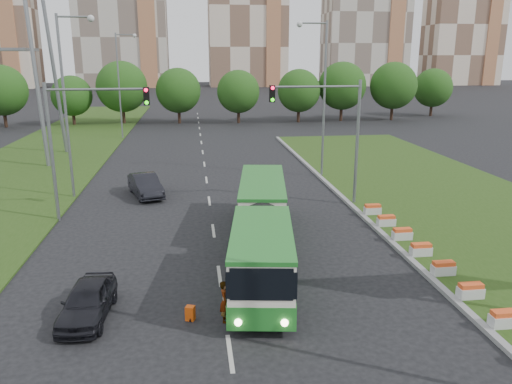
{
  "coord_description": "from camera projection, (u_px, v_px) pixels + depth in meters",
  "views": [
    {
      "loc": [
        -3.99,
        -20.32,
        9.34
      ],
      "look_at": [
        -0.81,
        4.36,
        2.6
      ],
      "focal_mm": 35.0,
      "sensor_mm": 36.0,
      "label": 1
    }
  ],
  "objects": [
    {
      "name": "ground",
      "position": [
        286.0,
        272.0,
        22.39
      ],
      "size": [
        360.0,
        360.0,
        0.0
      ],
      "primitive_type": "plane",
      "color": "black",
      "rests_on": "ground"
    },
    {
      "name": "grass_median",
      "position": [
        464.0,
        208.0,
        31.63
      ],
      "size": [
        14.0,
        60.0,
        0.15
      ],
      "primitive_type": "cube",
      "color": "#244012",
      "rests_on": "ground"
    },
    {
      "name": "median_kerb",
      "position": [
        359.0,
        212.0,
        30.77
      ],
      "size": [
        0.3,
        60.0,
        0.18
      ],
      "primitive_type": "cube",
      "color": "gray",
      "rests_on": "ground"
    },
    {
      "name": "left_verge",
      "position": [
        34.0,
        166.0,
        44.09
      ],
      "size": [
        12.0,
        110.0,
        0.1
      ],
      "primitive_type": "cube",
      "color": "#244012",
      "rests_on": "ground"
    },
    {
      "name": "lane_markings",
      "position": [
        206.0,
        174.0,
        41.16
      ],
      "size": [
        0.2,
        100.0,
        0.01
      ],
      "primitive_type": null,
      "color": "#A9A8A2",
      "rests_on": "ground"
    },
    {
      "name": "flower_planters",
      "position": [
        432.0,
        258.0,
        22.81
      ],
      "size": [
        1.1,
        15.9,
        0.6
      ],
      "primitive_type": null,
      "color": "silver",
      "rests_on": "grass_median"
    },
    {
      "name": "traffic_mast_median",
      "position": [
        333.0,
        123.0,
        31.15
      ],
      "size": [
        5.76,
        0.32,
        8.0
      ],
      "color": "slate",
      "rests_on": "ground"
    },
    {
      "name": "traffic_mast_left",
      "position": [
        79.0,
        130.0,
        28.33
      ],
      "size": [
        5.76,
        0.32,
        8.0
      ],
      "color": "slate",
      "rests_on": "ground"
    },
    {
      "name": "street_lamps",
      "position": [
        208.0,
        115.0,
        30.02
      ],
      "size": [
        36.0,
        60.0,
        12.0
      ],
      "primitive_type": null,
      "color": "slate",
      "rests_on": "ground"
    },
    {
      "name": "tree_line",
      "position": [
        284.0,
        90.0,
        75.1
      ],
      "size": [
        120.0,
        8.0,
        9.0
      ],
      "primitive_type": null,
      "color": "#1D4612",
      "rests_on": "ground"
    },
    {
      "name": "apartment_tower_cwest",
      "position": [
        120.0,
        2.0,
        156.12
      ],
      "size": [
        28.0,
        15.0,
        52.0
      ],
      "primitive_type": "cube",
      "color": "beige",
      "rests_on": "ground"
    },
    {
      "name": "apartment_tower_ceast",
      "position": [
        247.0,
        7.0,
        161.3
      ],
      "size": [
        25.0,
        15.0,
        50.0
      ],
      "primitive_type": "cube",
      "color": "beige",
      "rests_on": "ground"
    },
    {
      "name": "apartment_tower_east",
      "position": [
        366.0,
        13.0,
        166.61
      ],
      "size": [
        27.0,
        15.0,
        47.0
      ],
      "primitive_type": "cube",
      "color": "beige",
      "rests_on": "ground"
    },
    {
      "name": "midrise_east",
      "position": [
        463.0,
        25.0,
        171.84
      ],
      "size": [
        24.0,
        14.0,
        40.0
      ],
      "primitive_type": "cube",
      "color": "beige",
      "rests_on": "ground"
    },
    {
      "name": "articulated_bus",
      "position": [
        260.0,
        225.0,
        23.94
      ],
      "size": [
        2.38,
        15.24,
        2.51
      ],
      "rotation": [
        0.0,
        0.0,
        -0.14
      ],
      "color": "silver",
      "rests_on": "ground"
    },
    {
      "name": "car_left_near",
      "position": [
        87.0,
        301.0,
        18.33
      ],
      "size": [
        1.85,
        4.07,
        1.35
      ],
      "primitive_type": "imported",
      "rotation": [
        0.0,
        0.0,
        -0.07
      ],
      "color": "black",
      "rests_on": "ground"
    },
    {
      "name": "car_left_far",
      "position": [
        145.0,
        185.0,
        34.53
      ],
      "size": [
        2.94,
        4.92,
        1.53
      ],
      "primitive_type": "imported",
      "rotation": [
        0.0,
        0.0,
        0.31
      ],
      "color": "black",
      "rests_on": "ground"
    },
    {
      "name": "pedestrian",
      "position": [
        225.0,
        301.0,
        18.06
      ],
      "size": [
        0.45,
        0.62,
        1.58
      ],
      "primitive_type": "imported",
      "rotation": [
        0.0,
        0.0,
        1.43
      ],
      "color": "gray",
      "rests_on": "ground"
    },
    {
      "name": "shopping_trolley",
      "position": [
        190.0,
        313.0,
        18.26
      ],
      "size": [
        0.32,
        0.34,
        0.55
      ],
      "rotation": [
        0.0,
        0.0,
        -0.36
      ],
      "color": "#DC490B",
      "rests_on": "ground"
    }
  ]
}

